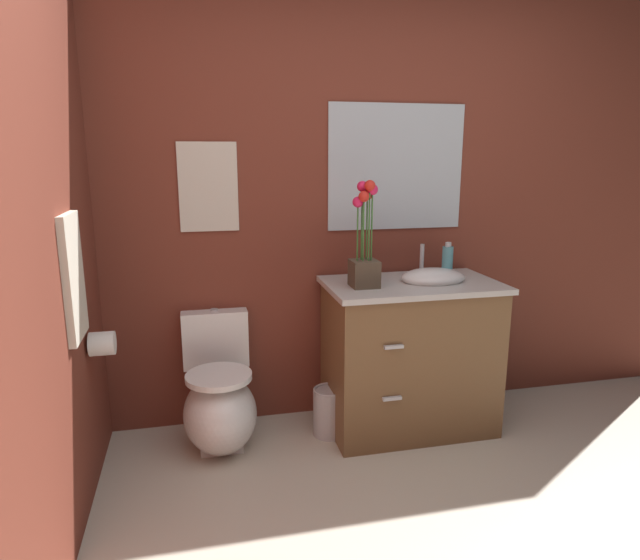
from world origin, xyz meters
TOP-DOWN VIEW (x-y plane):
  - wall_back at (0.20, 1.74)m, footprint 4.28×0.05m
  - wall_left at (-1.40, 0.51)m, footprint 0.05×4.79m
  - toilet at (-0.78, 1.44)m, footprint 0.38×0.59m
  - vanity_cabinet at (0.27, 1.41)m, footprint 0.94×0.56m
  - flower_vase at (-0.02, 1.37)m, footprint 0.14×0.14m
  - soap_bottle at (0.49, 1.46)m, footprint 0.06×0.06m
  - trash_bin at (-0.19, 1.41)m, footprint 0.18×0.18m
  - wall_poster at (-0.78, 1.70)m, footprint 0.31×0.01m
  - wall_mirror at (0.27, 1.70)m, footprint 0.80×0.01m
  - hanging_towel at (-1.36, 1.05)m, footprint 0.03×0.28m
  - toilet_paper_roll at (-1.30, 1.24)m, footprint 0.11×0.11m

SIDE VIEW (x-z plane):
  - trash_bin at x=-0.19m, z-range 0.00..0.27m
  - toilet at x=-0.78m, z-range -0.10..0.59m
  - vanity_cabinet at x=0.27m, z-range -0.08..0.95m
  - toilet_paper_roll at x=-1.30m, z-range 0.62..0.74m
  - soap_bottle at x=0.49m, z-range 0.84..1.04m
  - hanging_towel at x=-1.36m, z-range 0.77..1.29m
  - flower_vase at x=-0.02m, z-range 0.76..1.31m
  - wall_back at x=0.20m, z-range 0.00..2.50m
  - wall_left at x=-1.40m, z-range 0.00..2.50m
  - wall_poster at x=-0.78m, z-range 1.12..1.59m
  - wall_mirror at x=0.27m, z-range 1.10..1.80m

